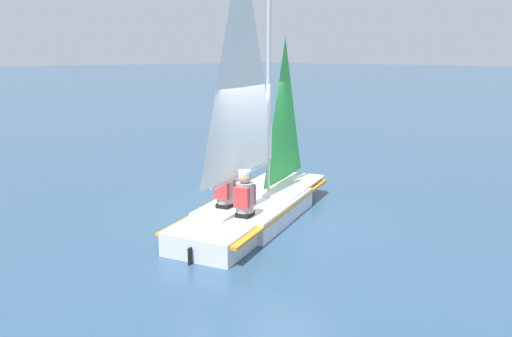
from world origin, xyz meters
name	(u,v)px	position (x,y,z in m)	size (l,w,h in m)	color
ground_plane	(256,219)	(0.00, 0.00, 0.00)	(260.00, 260.00, 0.00)	#2D4C6B
sailboat_main	(256,182)	(-0.01, 0.02, 0.72)	(2.89, 4.66, 5.04)	silver
sailor_helm	(225,193)	(0.06, 0.72, 0.63)	(0.39, 0.41, 1.16)	black
sailor_crew	(245,202)	(-0.57, 0.82, 0.63)	(0.39, 0.41, 1.16)	black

